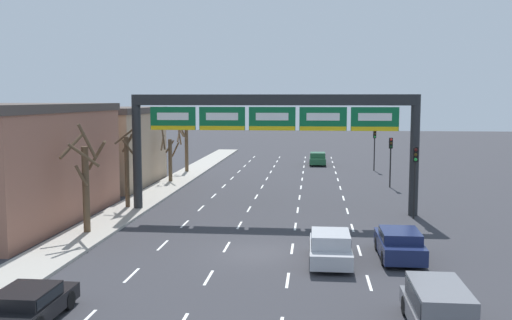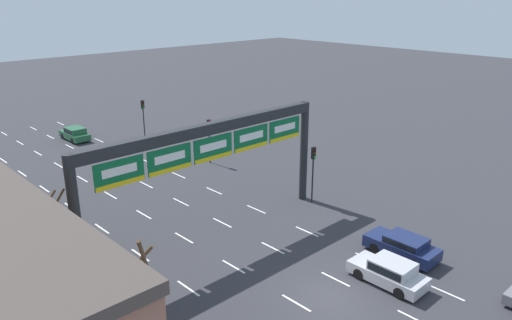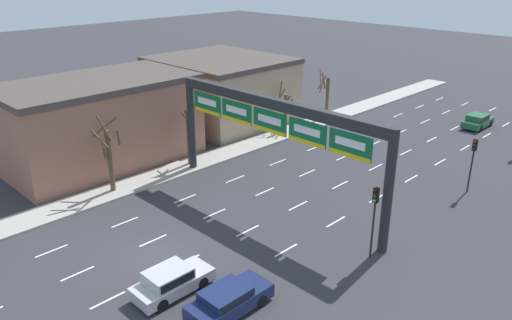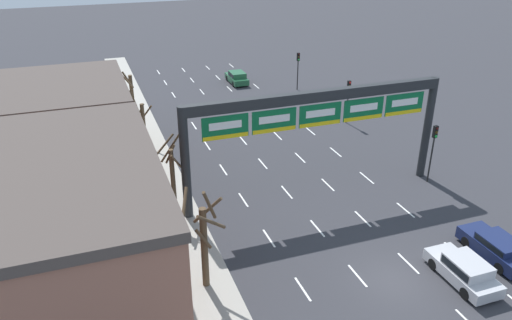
{
  "view_description": "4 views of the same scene",
  "coord_description": "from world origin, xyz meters",
  "px_view_note": "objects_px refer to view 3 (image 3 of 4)",
  "views": [
    {
      "loc": [
        2.63,
        -26.77,
        7.41
      ],
      "look_at": [
        -0.91,
        8.38,
        3.64
      ],
      "focal_mm": 40.0,
      "sensor_mm": 36.0,
      "label": 1
    },
    {
      "loc": [
        -18.52,
        -13.73,
        15.51
      ],
      "look_at": [
        3.1,
        9.07,
        4.82
      ],
      "focal_mm": 35.0,
      "sensor_mm": 36.0,
      "label": 2
    },
    {
      "loc": [
        21.91,
        -13.51,
        16.19
      ],
      "look_at": [
        0.95,
        7.45,
        4.32
      ],
      "focal_mm": 35.0,
      "sensor_mm": 36.0,
      "label": 3
    },
    {
      "loc": [
        -14.33,
        -17.84,
        17.58
      ],
      "look_at": [
        -3.27,
        13.07,
        1.9
      ],
      "focal_mm": 35.0,
      "sensor_mm": 36.0,
      "label": 4
    }
  ],
  "objects_px": {
    "tree_bare_second": "(189,131)",
    "tree_bare_third": "(326,93)",
    "traffic_light_mid_block": "(375,208)",
    "tree_bare_furthest": "(285,109)",
    "car_silver": "(171,280)",
    "sign_gantry": "(273,124)",
    "car_green": "(478,120)",
    "tree_bare_closest": "(109,153)",
    "car_navy": "(229,299)",
    "traffic_light_near_gantry": "(473,154)"
  },
  "relations": [
    {
      "from": "tree_bare_third",
      "to": "tree_bare_furthest",
      "type": "bearing_deg",
      "value": -88.79
    },
    {
      "from": "car_green",
      "to": "tree_bare_closest",
      "type": "xyz_separation_m",
      "value": [
        -12.87,
        -34.94,
        2.33
      ]
    },
    {
      "from": "car_green",
      "to": "tree_bare_second",
      "type": "bearing_deg",
      "value": -115.37
    },
    {
      "from": "traffic_light_near_gantry",
      "to": "tree_bare_furthest",
      "type": "xyz_separation_m",
      "value": [
        -19.22,
        0.84,
        -0.58
      ]
    },
    {
      "from": "traffic_light_near_gantry",
      "to": "tree_bare_furthest",
      "type": "relative_size",
      "value": 0.85
    },
    {
      "from": "traffic_light_mid_block",
      "to": "tree_bare_furthest",
      "type": "distance_m",
      "value": 23.42
    },
    {
      "from": "traffic_light_mid_block",
      "to": "tree_bare_second",
      "type": "bearing_deg",
      "value": 175.6
    },
    {
      "from": "car_green",
      "to": "tree_bare_third",
      "type": "relative_size",
      "value": 0.83
    },
    {
      "from": "traffic_light_near_gantry",
      "to": "tree_bare_second",
      "type": "distance_m",
      "value": 22.14
    },
    {
      "from": "tree_bare_second",
      "to": "tree_bare_third",
      "type": "height_order",
      "value": "tree_bare_second"
    },
    {
      "from": "car_silver",
      "to": "traffic_light_near_gantry",
      "type": "distance_m",
      "value": 23.86
    },
    {
      "from": "sign_gantry",
      "to": "tree_bare_furthest",
      "type": "height_order",
      "value": "sign_gantry"
    },
    {
      "from": "tree_bare_third",
      "to": "sign_gantry",
      "type": "bearing_deg",
      "value": -62.21
    },
    {
      "from": "car_silver",
      "to": "tree_bare_second",
      "type": "xyz_separation_m",
      "value": [
        -13.32,
        11.7,
        2.23
      ]
    },
    {
      "from": "tree_bare_furthest",
      "to": "car_green",
      "type": "bearing_deg",
      "value": 49.01
    },
    {
      "from": "tree_bare_furthest",
      "to": "traffic_light_mid_block",
      "type": "bearing_deg",
      "value": -35.72
    },
    {
      "from": "tree_bare_closest",
      "to": "tree_bare_second",
      "type": "xyz_separation_m",
      "value": [
        -0.15,
        7.48,
        -0.09
      ]
    },
    {
      "from": "sign_gantry",
      "to": "car_navy",
      "type": "relative_size",
      "value": 4.2
    },
    {
      "from": "tree_bare_closest",
      "to": "tree_bare_third",
      "type": "relative_size",
      "value": 1.17
    },
    {
      "from": "tree_bare_second",
      "to": "tree_bare_furthest",
      "type": "distance_m",
      "value": 12.23
    },
    {
      "from": "car_navy",
      "to": "traffic_light_near_gantry",
      "type": "relative_size",
      "value": 1.06
    },
    {
      "from": "car_green",
      "to": "tree_bare_closest",
      "type": "bearing_deg",
      "value": -110.23
    },
    {
      "from": "car_navy",
      "to": "tree_bare_furthest",
      "type": "height_order",
      "value": "tree_bare_furthest"
    },
    {
      "from": "car_navy",
      "to": "tree_bare_furthest",
      "type": "bearing_deg",
      "value": 126.34
    },
    {
      "from": "car_green",
      "to": "traffic_light_near_gantry",
      "type": "height_order",
      "value": "traffic_light_near_gantry"
    },
    {
      "from": "tree_bare_third",
      "to": "tree_bare_furthest",
      "type": "relative_size",
      "value": 1.03
    },
    {
      "from": "sign_gantry",
      "to": "car_silver",
      "type": "xyz_separation_m",
      "value": [
        3.46,
        -11.3,
        -5.18
      ]
    },
    {
      "from": "car_silver",
      "to": "sign_gantry",
      "type": "bearing_deg",
      "value": 107.02
    },
    {
      "from": "traffic_light_mid_block",
      "to": "tree_bare_third",
      "type": "distance_m",
      "value": 28.02
    },
    {
      "from": "sign_gantry",
      "to": "tree_bare_second",
      "type": "xyz_separation_m",
      "value": [
        -9.86,
        0.4,
        -2.96
      ]
    },
    {
      "from": "car_silver",
      "to": "tree_bare_second",
      "type": "relative_size",
      "value": 0.78
    },
    {
      "from": "car_silver",
      "to": "tree_bare_third",
      "type": "distance_m",
      "value": 33.68
    },
    {
      "from": "car_green",
      "to": "car_navy",
      "type": "bearing_deg",
      "value": -84.7
    },
    {
      "from": "traffic_light_near_gantry",
      "to": "tree_bare_third",
      "type": "xyz_separation_m",
      "value": [
        -19.36,
        7.63,
        -0.23
      ]
    },
    {
      "from": "car_silver",
      "to": "tree_bare_second",
      "type": "bearing_deg",
      "value": 138.71
    },
    {
      "from": "sign_gantry",
      "to": "tree_bare_furthest",
      "type": "distance_m",
      "value": 16.53
    },
    {
      "from": "sign_gantry",
      "to": "tree_bare_closest",
      "type": "height_order",
      "value": "sign_gantry"
    },
    {
      "from": "car_green",
      "to": "traffic_light_mid_block",
      "type": "bearing_deg",
      "value": -78.74
    },
    {
      "from": "tree_bare_closest",
      "to": "sign_gantry",
      "type": "bearing_deg",
      "value": 36.09
    },
    {
      "from": "car_silver",
      "to": "tree_bare_closest",
      "type": "bearing_deg",
      "value": 162.24
    },
    {
      "from": "traffic_light_mid_block",
      "to": "tree_bare_closest",
      "type": "xyz_separation_m",
      "value": [
        -18.63,
        -6.03,
        -0.11
      ]
    },
    {
      "from": "car_silver",
      "to": "tree_bare_furthest",
      "type": "height_order",
      "value": "tree_bare_furthest"
    },
    {
      "from": "tree_bare_second",
      "to": "car_navy",
      "type": "bearing_deg",
      "value": -32.62
    },
    {
      "from": "tree_bare_third",
      "to": "tree_bare_closest",
      "type": "bearing_deg",
      "value": -88.88
    },
    {
      "from": "traffic_light_mid_block",
      "to": "sign_gantry",
      "type": "bearing_deg",
      "value": 173.3
    },
    {
      "from": "sign_gantry",
      "to": "tree_bare_second",
      "type": "height_order",
      "value": "sign_gantry"
    },
    {
      "from": "tree_bare_closest",
      "to": "tree_bare_furthest",
      "type": "relative_size",
      "value": 1.21
    },
    {
      "from": "car_silver",
      "to": "tree_bare_third",
      "type": "bearing_deg",
      "value": 114.02
    },
    {
      "from": "car_green",
      "to": "tree_bare_furthest",
      "type": "relative_size",
      "value": 0.85
    },
    {
      "from": "car_navy",
      "to": "car_silver",
      "type": "xyz_separation_m",
      "value": [
        -3.24,
        -1.1,
        0.03
      ]
    }
  ]
}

